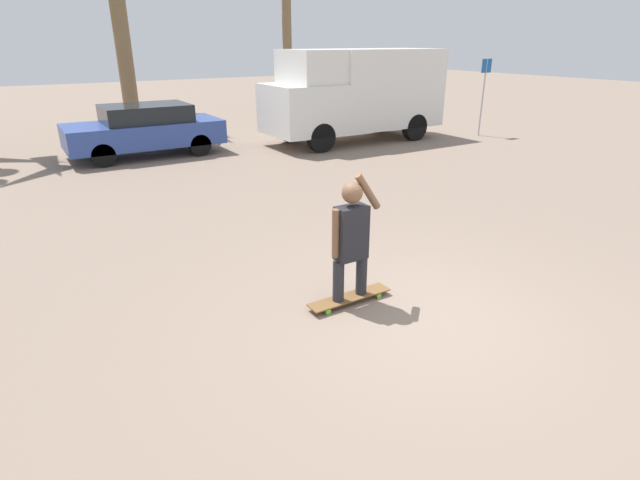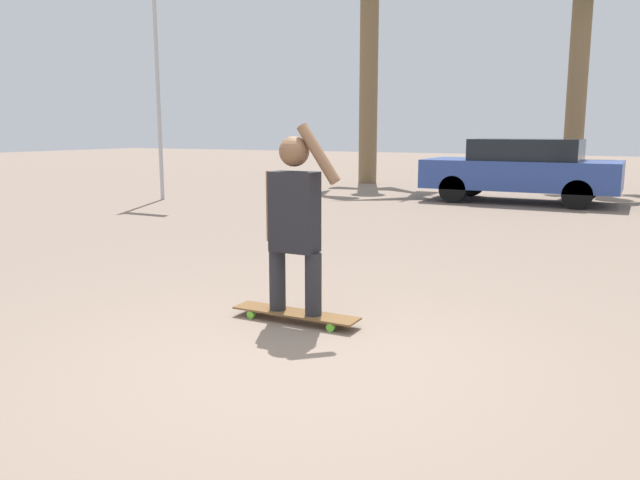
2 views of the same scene
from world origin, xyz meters
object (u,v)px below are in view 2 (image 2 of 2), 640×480
object	(u,v)px
person_skateboarder	(294,215)
parked_car_blue	(522,169)
flagpole	(160,63)
skateboard	(295,314)

from	to	relation	value
person_skateboarder	parked_car_blue	bearing A→B (deg)	89.61
person_skateboarder	parked_car_blue	size ratio (longest dim) A/B	0.38
parked_car_blue	flagpole	bearing A→B (deg)	-155.79
skateboard	person_skateboarder	xyz separation A→B (m)	(-0.00, 0.00, 0.85)
skateboard	parked_car_blue	bearing A→B (deg)	89.62
skateboard	parked_car_blue	distance (m)	10.20
parked_car_blue	skateboard	bearing A→B (deg)	-90.38
flagpole	parked_car_blue	bearing A→B (deg)	24.21
skateboard	parked_car_blue	world-z (taller)	parked_car_blue
person_skateboarder	flagpole	distance (m)	10.30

